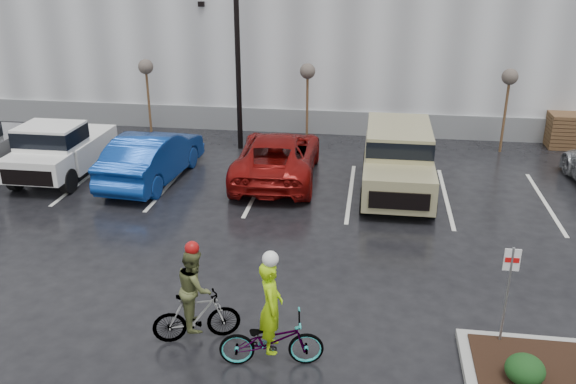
# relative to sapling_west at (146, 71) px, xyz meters

# --- Properties ---
(ground) EXTENTS (120.00, 120.00, 0.00)m
(ground) POSITION_rel_sapling_west_xyz_m (8.00, -13.00, -2.73)
(ground) COLOR black
(ground) RESTS_ON ground
(warehouse) EXTENTS (60.50, 15.50, 7.20)m
(warehouse) POSITION_rel_sapling_west_xyz_m (8.00, 8.99, 0.92)
(warehouse) COLOR #A4A6A8
(warehouse) RESTS_ON ground
(wooded_ridge) EXTENTS (80.00, 25.00, 6.00)m
(wooded_ridge) POSITION_rel_sapling_west_xyz_m (8.00, 32.00, 0.27)
(wooded_ridge) COLOR #213516
(wooded_ridge) RESTS_ON ground
(sapling_west) EXTENTS (0.60, 0.60, 3.20)m
(sapling_west) POSITION_rel_sapling_west_xyz_m (0.00, 0.00, 0.00)
(sapling_west) COLOR #543221
(sapling_west) RESTS_ON ground
(sapling_mid) EXTENTS (0.60, 0.60, 3.20)m
(sapling_mid) POSITION_rel_sapling_west_xyz_m (6.50, 0.00, 0.00)
(sapling_mid) COLOR #543221
(sapling_mid) RESTS_ON ground
(sapling_east) EXTENTS (0.60, 0.60, 3.20)m
(sapling_east) POSITION_rel_sapling_west_xyz_m (14.00, 0.00, 0.00)
(sapling_east) COLOR #543221
(sapling_east) RESTS_ON ground
(pallet_stack_a) EXTENTS (1.20, 1.20, 1.35)m
(pallet_stack_a) POSITION_rel_sapling_west_xyz_m (16.50, 1.00, -2.05)
(pallet_stack_a) COLOR #543221
(pallet_stack_a) RESTS_ON ground
(shrub_a) EXTENTS (0.70, 0.70, 0.52)m
(shrub_a) POSITION_rel_sapling_west_xyz_m (12.00, -14.00, -2.32)
(shrub_a) COLOR black
(shrub_a) RESTS_ON curb_island
(fire_lane_sign) EXTENTS (0.30, 0.05, 2.20)m
(fire_lane_sign) POSITION_rel_sapling_west_xyz_m (11.80, -12.80, -1.32)
(fire_lane_sign) COLOR gray
(fire_lane_sign) RESTS_ON ground
(pickup_white) EXTENTS (2.10, 5.20, 1.96)m
(pickup_white) POSITION_rel_sapling_west_xyz_m (-1.35, -4.54, -1.75)
(pickup_white) COLOR white
(pickup_white) RESTS_ON ground
(car_blue) EXTENTS (2.21, 5.21, 1.67)m
(car_blue) POSITION_rel_sapling_west_xyz_m (1.85, -4.85, -1.89)
(car_blue) COLOR navy
(car_blue) RESTS_ON ground
(car_red) EXTENTS (2.82, 5.74, 1.57)m
(car_red) POSITION_rel_sapling_west_xyz_m (5.96, -4.04, -1.94)
(car_red) COLOR maroon
(car_red) RESTS_ON ground
(suv_tan) EXTENTS (2.20, 5.10, 2.06)m
(suv_tan) POSITION_rel_sapling_west_xyz_m (9.94, -4.82, -1.70)
(suv_tan) COLOR tan
(suv_tan) RESTS_ON ground
(cyclist_hivis) EXTENTS (2.05, 1.00, 2.38)m
(cyclist_hivis) POSITION_rel_sapling_west_xyz_m (7.44, -13.93, -1.99)
(cyclist_hivis) COLOR #3F3F44
(cyclist_hivis) RESTS_ON ground
(cyclist_olive) EXTENTS (1.75, 1.04, 2.19)m
(cyclist_olive) POSITION_rel_sapling_west_xyz_m (5.84, -13.38, -1.92)
(cyclist_olive) COLOR #3F3F44
(cyclist_olive) RESTS_ON ground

